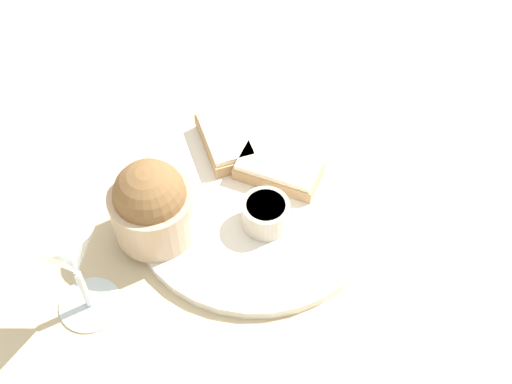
% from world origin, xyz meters
% --- Properties ---
extents(ground_plane, '(4.00, 4.00, 0.00)m').
position_xyz_m(ground_plane, '(0.00, 0.00, 0.00)').
color(ground_plane, '#C6B289').
extents(dinner_plate, '(0.30, 0.30, 0.01)m').
position_xyz_m(dinner_plate, '(0.00, 0.00, 0.01)').
color(dinner_plate, silver).
rests_on(dinner_plate, ground_plane).
extents(salad_bowl, '(0.10, 0.10, 0.11)m').
position_xyz_m(salad_bowl, '(-0.02, -0.12, 0.06)').
color(salad_bowl, tan).
rests_on(salad_bowl, dinner_plate).
extents(sauce_ramekin, '(0.06, 0.06, 0.04)m').
position_xyz_m(sauce_ramekin, '(0.03, -0.01, 0.03)').
color(sauce_ramekin, beige).
rests_on(sauce_ramekin, dinner_plate).
extents(cheese_toast_near, '(0.11, 0.11, 0.03)m').
position_xyz_m(cheese_toast_near, '(-0.02, 0.04, 0.03)').
color(cheese_toast_near, tan).
rests_on(cheese_toast_near, dinner_plate).
extents(cheese_toast_far, '(0.11, 0.07, 0.03)m').
position_xyz_m(cheese_toast_far, '(-0.10, 0.01, 0.03)').
color(cheese_toast_far, tan).
rests_on(cheese_toast_far, dinner_plate).
extents(wine_glass, '(0.08, 0.08, 0.16)m').
position_xyz_m(wine_glass, '(0.03, -0.22, 0.11)').
color(wine_glass, silver).
rests_on(wine_glass, ground_plane).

